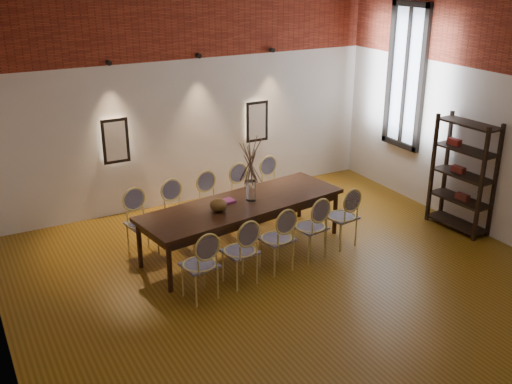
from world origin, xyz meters
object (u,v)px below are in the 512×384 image
chair_near_d (310,227)px  book (225,202)px  chair_far_d (246,195)px  chair_far_a (142,224)px  dining_table (243,226)px  chair_far_b (179,214)px  shelving_rack (463,175)px  chair_near_e (341,217)px  chair_near_c (276,239)px  vase (251,191)px  chair_near_a (199,265)px  chair_near_b (240,251)px  chair_far_c (214,204)px  bowl (218,205)px  chair_far_e (275,187)px

chair_near_d → book: chair_near_d is taller
chair_far_d → book: 1.07m
chair_far_a → dining_table: bearing=147.9°
chair_far_b → shelving_rack: bearing=149.5°
chair_near_e → shelving_rack: (2.02, -0.38, 0.43)m
chair_far_a → chair_near_c: bearing=128.6°
dining_table → chair_near_d: (0.73, -0.68, 0.09)m
book → chair_near_d: bearing=-39.9°
chair_near_c → chair_far_a: same height
vase → book: 0.40m
chair_far_b → chair_near_a: bearing=68.3°
chair_near_b → chair_far_c: (0.38, 1.63, 0.00)m
chair_near_b → chair_far_d: 1.99m
chair_near_d → chair_far_c: bearing=111.7°
chair_far_c → chair_near_a: bearing=51.4°
chair_near_c → bowl: size_ratio=3.92×
bowl → chair_near_a: bearing=-128.4°
chair_near_b → chair_far_a: (-0.85, 1.45, 0.00)m
dining_table → chair_far_c: 0.78m
chair_near_a → chair_near_e: same height
chair_far_a → bowl: (0.90, -0.70, 0.37)m
dining_table → chair_far_e: (1.11, 0.96, 0.09)m
chair_near_e → chair_far_e: same height
chair_near_a → chair_far_a: size_ratio=1.00×
chair_far_c → vase: vase is taller
bowl → chair_far_d: bearing=46.3°
chair_near_d → chair_far_b: same height
chair_near_b → book: 1.06m
chair_near_c → vase: 0.90m
chair_near_d → chair_far_b: size_ratio=1.00×
vase → shelving_rack: shelving_rack is taller
dining_table → book: 0.46m
chair_near_a → chair_far_b: bearing=68.3°
bowl → shelving_rack: shelving_rack is taller
chair_near_c → chair_far_c: size_ratio=1.00×
chair_near_e → shelving_rack: size_ratio=0.52×
chair_far_e → chair_near_d: bearing=68.3°
chair_near_d → chair_far_a: (-2.08, 1.26, 0.00)m
chair_far_c → shelving_rack: bearing=144.9°
chair_near_b → chair_near_e: 1.86m
chair_far_b → book: (0.51, -0.55, 0.30)m
dining_table → chair_near_c: bearing=-90.0°
chair_near_a → chair_far_d: 2.43m
book → chair_far_d: bearing=46.0°
chair_near_a → shelving_rack: 4.49m
dining_table → chair_near_b: size_ratio=3.30×
chair_near_b → chair_far_b: (-0.24, 1.54, 0.00)m
chair_near_b → bowl: 0.83m
chair_near_b → chair_far_e: (1.60, 1.82, 0.00)m
chair_near_d → chair_far_a: size_ratio=1.00×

